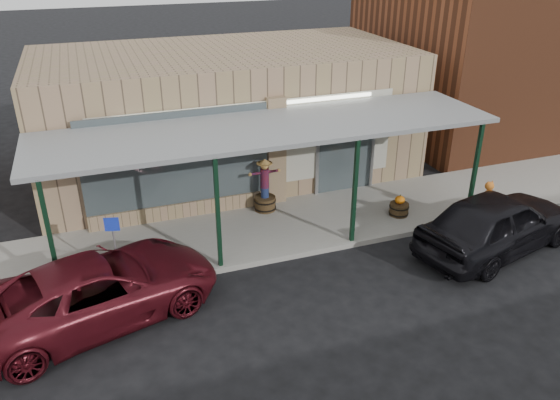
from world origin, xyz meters
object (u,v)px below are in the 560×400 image
object	(u,v)px
barrel_pumpkin	(399,208)
handicap_sign	(114,240)
car_maroon	(99,289)
parked_sedan	(497,222)
barrel_scarecrow	(265,193)

from	to	relation	value
barrel_pumpkin	handicap_sign	xyz separation A→B (m)	(-7.96, -0.61, 0.82)
handicap_sign	car_maroon	xyz separation A→B (m)	(-0.46, -1.15, -0.49)
parked_sedan	barrel_scarecrow	bearing A→B (deg)	37.51
handicap_sign	car_maroon	size ratio (longest dim) A/B	0.32
car_maroon	handicap_sign	bearing A→B (deg)	-37.83
barrel_scarecrow	car_maroon	bearing A→B (deg)	-141.65
barrel_scarecrow	parked_sedan	size ratio (longest dim) A/B	0.32
handicap_sign	parked_sedan	distance (m)	9.58
car_maroon	parked_sedan	bearing A→B (deg)	-109.26
handicap_sign	car_maroon	bearing A→B (deg)	-97.38
barrel_pumpkin	handicap_sign	world-z (taller)	handicap_sign
barrel_pumpkin	car_maroon	xyz separation A→B (m)	(-8.42, -1.76, 0.33)
barrel_scarecrow	barrel_pumpkin	bearing A→B (deg)	-21.35
barrel_scarecrow	barrel_pumpkin	distance (m)	3.93
barrel_scarecrow	handicap_sign	xyz separation A→B (m)	(-4.39, -2.25, 0.50)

